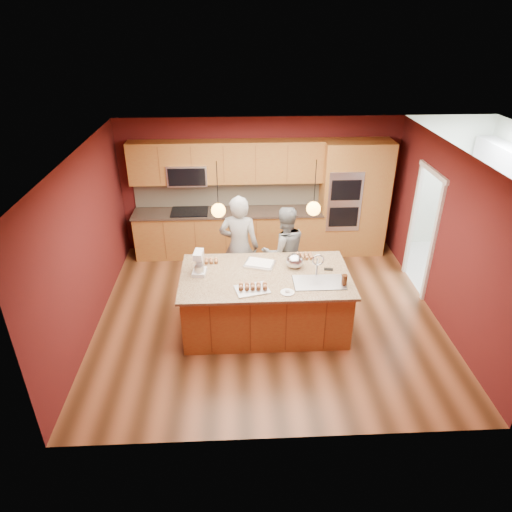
{
  "coord_description": "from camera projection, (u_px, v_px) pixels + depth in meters",
  "views": [
    {
      "loc": [
        -0.5,
        -6.19,
        4.45
      ],
      "look_at": [
        -0.2,
        -0.1,
        1.15
      ],
      "focal_mm": 32.0,
      "sensor_mm": 36.0,
      "label": 1
    }
  ],
  "objects": [
    {
      "name": "wall_back",
      "position": [
        260.0,
        186.0,
        9.13
      ],
      "size": [
        5.5,
        0.0,
        5.5
      ],
      "primitive_type": "plane",
      "rotation": [
        1.57,
        0.0,
        0.0
      ],
      "color": "#4F1414",
      "rests_on": "ground"
    },
    {
      "name": "island",
      "position": [
        266.0,
        301.0,
        7.06
      ],
      "size": [
        2.55,
        1.43,
        1.32
      ],
      "color": "#9B4C23",
      "rests_on": "floor"
    },
    {
      "name": "doorway_trim",
      "position": [
        422.0,
        233.0,
        7.9
      ],
      "size": [
        0.08,
        1.11,
        2.2
      ],
      "primitive_type": null,
      "color": "white",
      "rests_on": "wall_right"
    },
    {
      "name": "floor",
      "position": [
        268.0,
        314.0,
        7.58
      ],
      "size": [
        5.5,
        5.5,
        0.0
      ],
      "primitive_type": "plane",
      "color": "#442713",
      "rests_on": "ground"
    },
    {
      "name": "cupcakes_left",
      "position": [
        211.0,
        261.0,
        7.17
      ],
      "size": [
        0.22,
        0.15,
        0.07
      ],
      "primitive_type": null,
      "color": "#B97748",
      "rests_on": "island"
    },
    {
      "name": "cabinet_run",
      "position": [
        226.0,
        208.0,
        9.05
      ],
      "size": [
        3.74,
        0.64,
        2.3
      ],
      "color": "#9B4C23",
      "rests_on": "floor"
    },
    {
      "name": "wall_right",
      "position": [
        446.0,
        237.0,
        7.05
      ],
      "size": [
        0.0,
        5.0,
        5.0
      ],
      "primitive_type": "plane",
      "rotation": [
        1.57,
        0.0,
        -1.57
      ],
      "color": "#4F1414",
      "rests_on": "ground"
    },
    {
      "name": "tumbler",
      "position": [
        344.0,
        280.0,
        6.56
      ],
      "size": [
        0.08,
        0.08,
        0.16
      ],
      "primitive_type": "cylinder",
      "color": "#3A1D0D",
      "rests_on": "island"
    },
    {
      "name": "ceiling",
      "position": [
        270.0,
        154.0,
        6.29
      ],
      "size": [
        5.5,
        5.5,
        0.0
      ],
      "primitive_type": "plane",
      "rotation": [
        3.14,
        0.0,
        0.0
      ],
      "color": "white",
      "rests_on": "ground"
    },
    {
      "name": "mixing_bowl",
      "position": [
        295.0,
        261.0,
        7.01
      ],
      "size": [
        0.27,
        0.27,
        0.23
      ],
      "primitive_type": "ellipsoid",
      "color": "silver",
      "rests_on": "island"
    },
    {
      "name": "person_right",
      "position": [
        284.0,
        252.0,
        7.77
      ],
      "size": [
        0.91,
        0.78,
        1.63
      ],
      "primitive_type": "imported",
      "rotation": [
        0.0,
        0.0,
        3.36
      ],
      "color": "gray",
      "rests_on": "floor"
    },
    {
      "name": "phone",
      "position": [
        329.0,
        269.0,
        6.99
      ],
      "size": [
        0.15,
        0.1,
        0.01
      ],
      "primitive_type": "cube",
      "rotation": [
        0.0,
        0.0,
        -0.18
      ],
      "color": "black",
      "rests_on": "island"
    },
    {
      "name": "cupcakes_right",
      "position": [
        304.0,
        256.0,
        7.32
      ],
      "size": [
        0.28,
        0.21,
        0.06
      ],
      "primitive_type": null,
      "color": "#B97748",
      "rests_on": "island"
    },
    {
      "name": "oven_column",
      "position": [
        353.0,
        199.0,
        9.04
      ],
      "size": [
        1.3,
        0.62,
        2.3
      ],
      "color": "#9B4C23",
      "rests_on": "floor"
    },
    {
      "name": "stand_mixer",
      "position": [
        199.0,
        264.0,
        6.82
      ],
      "size": [
        0.22,
        0.29,
        0.37
      ],
      "rotation": [
        0.0,
        0.0,
        -0.11
      ],
      "color": "silver",
      "rests_on": "island"
    },
    {
      "name": "cupcakes_rack",
      "position": [
        253.0,
        286.0,
        6.47
      ],
      "size": [
        0.42,
        0.17,
        0.08
      ],
      "primitive_type": null,
      "color": "#B97748",
      "rests_on": "island"
    },
    {
      "name": "plate",
      "position": [
        287.0,
        292.0,
        6.41
      ],
      "size": [
        0.2,
        0.2,
        0.01
      ],
      "primitive_type": "cylinder",
      "color": "silver",
      "rests_on": "island"
    },
    {
      "name": "wall_left",
      "position": [
        86.0,
        245.0,
        6.82
      ],
      "size": [
        0.0,
        5.0,
        5.0
      ],
      "primitive_type": "plane",
      "rotation": [
        1.57,
        0.0,
        1.57
      ],
      "color": "#4F1414",
      "rests_on": "ground"
    },
    {
      "name": "cooling_rack",
      "position": [
        252.0,
        289.0,
        6.47
      ],
      "size": [
        0.53,
        0.43,
        0.02
      ],
      "primitive_type": "cube",
      "rotation": [
        0.0,
        0.0,
        0.24
      ],
      "color": "silver",
      "rests_on": "island"
    },
    {
      "name": "pendant_left",
      "position": [
        218.0,
        210.0,
        6.31
      ],
      "size": [
        0.2,
        0.2,
        0.8
      ],
      "color": "black",
      "rests_on": "ceiling"
    },
    {
      "name": "person_left",
      "position": [
        239.0,
        247.0,
        7.69
      ],
      "size": [
        0.73,
        0.54,
        1.84
      ],
      "primitive_type": "imported",
      "rotation": [
        0.0,
        0.0,
        2.99
      ],
      "color": "black",
      "rests_on": "floor"
    },
    {
      "name": "washer",
      "position": [
        497.0,
        258.0,
        8.2
      ],
      "size": [
        0.81,
        0.82,
        1.04
      ],
      "primitive_type": "cube",
      "rotation": [
        0.0,
        0.0,
        0.3
      ],
      "color": "silver",
      "rests_on": "floor"
    },
    {
      "name": "wall_front",
      "position": [
        286.0,
        348.0,
        4.74
      ],
      "size": [
        5.5,
        0.0,
        5.5
      ],
      "primitive_type": "plane",
      "rotation": [
        -1.57,
        0.0,
        0.0
      ],
      "color": "#4F1414",
      "rests_on": "ground"
    },
    {
      "name": "pendant_right",
      "position": [
        314.0,
        208.0,
        6.37
      ],
      "size": [
        0.2,
        0.2,
        0.8
      ],
      "color": "black",
      "rests_on": "ceiling"
    },
    {
      "name": "sheet_cake",
      "position": [
        260.0,
        264.0,
        7.11
      ],
      "size": [
        0.54,
        0.46,
        0.05
      ],
      "rotation": [
        0.0,
        0.0,
        -0.32
      ],
      "color": "white",
      "rests_on": "island"
    },
    {
      "name": "dryer",
      "position": [
        477.0,
        242.0,
        8.83
      ],
      "size": [
        0.76,
        0.77,
        0.97
      ],
      "primitive_type": "cube",
      "rotation": [
        0.0,
        0.0,
        0.3
      ],
      "color": "silver",
      "rests_on": "floor"
    }
  ]
}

